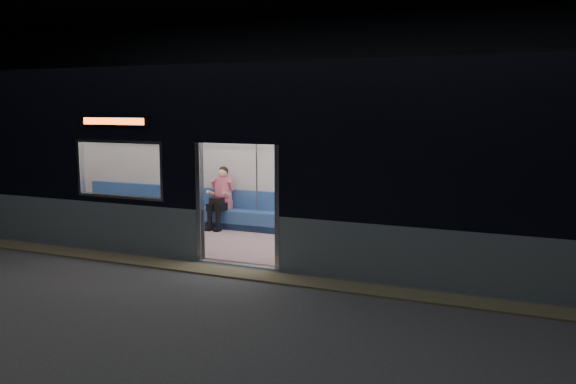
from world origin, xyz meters
The scene contains 7 objects.
station_floor centered at (0.00, 0.00, -0.01)m, with size 24.00×14.00×0.01m, color #47494C.
station_envelope centered at (0.00, 0.00, 3.66)m, with size 24.00×14.00×5.00m.
tactile_strip centered at (0.00, 0.55, 0.01)m, with size 22.80×0.50×0.03m, color #8C7F59.
metro_car centered at (0.00, 2.54, 1.85)m, with size 18.00×3.04×3.35m.
passenger centered at (-1.76, 3.55, 0.78)m, with size 0.39×0.67×1.33m.
handbag centered at (-1.75, 3.33, 0.67)m, with size 0.26×0.22×0.13m, color black.
transit_map centered at (0.95, 3.85, 1.49)m, with size 1.03×0.03×0.67m, color white.
Camera 1 is at (4.79, -7.73, 2.65)m, focal length 38.00 mm.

